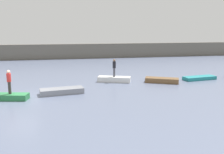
{
  "coord_description": "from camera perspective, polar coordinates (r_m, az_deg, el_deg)",
  "views": [
    {
      "loc": [
        3.38,
        -19.54,
        5.36
      ],
      "look_at": [
        7.68,
        2.32,
        0.97
      ],
      "focal_mm": 40.06,
      "sensor_mm": 36.0,
      "label": 1
    }
  ],
  "objects": [
    {
      "name": "rowboat_white",
      "position": [
        25.22,
        0.5,
        -0.51
      ],
      "size": [
        3.42,
        2.06,
        0.53
      ],
      "primitive_type": "cube",
      "rotation": [
        0.0,
        0.0,
        -0.34
      ],
      "color": "white",
      "rests_on": "ground_plane"
    },
    {
      "name": "rowboat_grey",
      "position": [
        21.09,
        -11.36,
        -3.15
      ],
      "size": [
        3.66,
        1.7,
        0.46
      ],
      "primitive_type": "cube",
      "rotation": [
        0.0,
        0.0,
        0.14
      ],
      "color": "gray",
      "rests_on": "ground_plane"
    },
    {
      "name": "embankment_wall",
      "position": [
        45.16,
        -15.45,
        5.58
      ],
      "size": [
        80.0,
        1.2,
        2.59
      ],
      "primitive_type": "cube",
      "color": "#666056",
      "rests_on": "ground_plane"
    },
    {
      "name": "rowboat_green",
      "position": [
        20.52,
        -22.19,
        -4.2
      ],
      "size": [
        2.8,
        1.51,
        0.45
      ],
      "primitive_type": "cube",
      "rotation": [
        0.0,
        0.0,
        -0.21
      ],
      "color": "#2D7F47",
      "rests_on": "ground_plane"
    },
    {
      "name": "person_red_shirt",
      "position": [
        20.24,
        -22.45,
        -0.78
      ],
      "size": [
        0.32,
        0.32,
        1.82
      ],
      "color": "#38332D",
      "rests_on": "rowboat_green"
    },
    {
      "name": "rowboat_teal",
      "position": [
        27.87,
        19.33,
        -0.21
      ],
      "size": [
        3.67,
        1.64,
        0.36
      ],
      "primitive_type": "cube",
      "rotation": [
        0.0,
        0.0,
        0.14
      ],
      "color": "teal",
      "rests_on": "ground_plane"
    },
    {
      "name": "ground_plane",
      "position": [
        20.54,
        -20.25,
        -4.69
      ],
      "size": [
        120.0,
        120.0,
        0.0
      ],
      "primitive_type": "plane",
      "color": "slate"
    },
    {
      "name": "person_dark_shirt",
      "position": [
        24.99,
        0.51,
        2.32
      ],
      "size": [
        0.32,
        0.32,
        1.79
      ],
      "color": "#4C4C56",
      "rests_on": "rowboat_white"
    },
    {
      "name": "rowboat_brown",
      "position": [
        25.36,
        11.31,
        -0.73
      ],
      "size": [
        3.4,
        2.38,
        0.48
      ],
      "primitive_type": "cube",
      "rotation": [
        0.0,
        0.0,
        -0.44
      ],
      "color": "brown",
      "rests_on": "ground_plane"
    }
  ]
}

